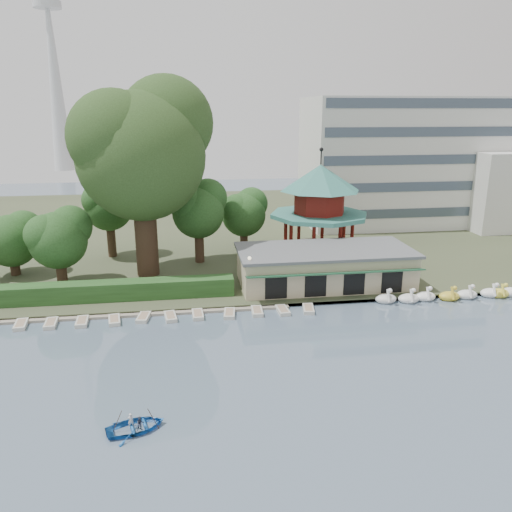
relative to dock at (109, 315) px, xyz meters
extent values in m
plane|color=slate|center=(12.00, -17.20, -0.12)|extent=(220.00, 220.00, 0.00)
cube|color=#424930|center=(12.00, 34.80, 0.08)|extent=(220.00, 70.00, 0.40)
cube|color=gray|center=(12.00, 0.10, 0.03)|extent=(220.00, 0.60, 0.30)
cube|color=gray|center=(0.00, 0.00, 0.00)|extent=(34.00, 1.60, 0.24)
cube|color=#BDAE8A|center=(22.00, 4.80, 2.08)|extent=(18.00, 8.00, 3.60)
cube|color=#595B5E|center=(22.00, 4.80, 4.03)|extent=(18.60, 8.60, 0.30)
cube|color=#194C2D|center=(22.00, 0.50, 2.88)|extent=(18.00, 1.59, 0.45)
cylinder|color=#BDAE8A|center=(24.00, 14.80, 0.88)|extent=(10.40, 10.40, 1.20)
cylinder|color=#33776B|center=(24.00, 14.80, 5.73)|extent=(12.40, 12.40, 0.50)
cylinder|color=maroon|center=(24.00, 14.80, 7.38)|extent=(6.40, 6.40, 2.80)
cone|color=#33776B|center=(24.00, 14.80, 10.38)|extent=(10.00, 10.00, 3.20)
cylinder|color=black|center=(24.00, 14.80, 12.88)|extent=(0.16, 0.16, 1.80)
cube|color=silver|center=(42.00, 32.80, 10.28)|extent=(30.00, 14.00, 20.00)
cube|color=silver|center=(58.00, 26.80, 6.28)|extent=(14.00, 10.00, 12.00)
cone|color=silver|center=(-30.00, 122.80, 29.88)|extent=(6.00, 6.00, 60.00)
cylinder|color=silver|center=(-30.00, 122.80, 47.88)|extent=(8.00, 8.00, 2.00)
cube|color=#275020|center=(-3.00, 3.30, 1.18)|extent=(30.00, 2.00, 1.80)
cylinder|color=black|center=(13.50, 1.80, 2.28)|extent=(0.12, 0.12, 4.00)
sphere|color=beige|center=(13.50, 1.80, 4.38)|extent=(0.36, 0.36, 0.36)
cylinder|color=#3A281C|center=(3.00, 10.80, 5.63)|extent=(2.49, 2.49, 10.71)
sphere|color=#2D481E|center=(3.00, 10.80, 13.56)|extent=(13.84, 13.84, 13.84)
sphere|color=#2D481E|center=(5.77, 12.88, 16.98)|extent=(10.38, 10.38, 10.38)
sphere|color=#2D481E|center=(0.58, 9.42, 15.70)|extent=(9.69, 9.69, 9.69)
cylinder|color=#3A281C|center=(-6.00, 8.80, 2.23)|extent=(1.09, 1.09, 3.91)
sphere|color=#275020|center=(-6.00, 8.80, 5.12)|extent=(6.08, 6.08, 6.08)
sphere|color=#275020|center=(-4.78, 9.71, 6.37)|extent=(4.56, 4.56, 4.56)
sphere|color=#275020|center=(-7.06, 8.19, 5.91)|extent=(4.25, 4.25, 4.25)
cylinder|color=#3A281C|center=(-12.00, 12.80, 1.89)|extent=(1.06, 1.06, 3.21)
sphere|color=#275020|center=(-12.00, 12.80, 4.26)|extent=(5.89, 5.89, 5.89)
sphere|color=#275020|center=(-10.82, 13.68, 5.29)|extent=(4.42, 4.42, 4.42)
cylinder|color=#3A281C|center=(9.00, 14.80, 2.78)|extent=(1.13, 1.13, 5.00)
sphere|color=#275020|center=(9.00, 14.80, 6.48)|extent=(6.26, 6.26, 6.26)
sphere|color=#275020|center=(10.25, 15.74, 8.08)|extent=(4.70, 4.70, 4.70)
sphere|color=#275020|center=(7.90, 14.17, 7.48)|extent=(4.39, 4.39, 4.39)
cylinder|color=#3A281C|center=(15.00, 18.80, 2.28)|extent=(1.03, 1.03, 3.99)
sphere|color=#275020|center=(15.00, 18.80, 5.23)|extent=(5.73, 5.73, 5.73)
sphere|color=#275020|center=(16.15, 19.66, 6.51)|extent=(4.30, 4.30, 4.30)
sphere|color=#275020|center=(14.00, 18.23, 6.03)|extent=(4.01, 4.01, 4.01)
cylinder|color=#3A281C|center=(-2.00, 18.80, 2.86)|extent=(1.06, 1.06, 5.16)
sphere|color=#275020|center=(-2.00, 18.80, 6.67)|extent=(5.91, 5.91, 5.91)
sphere|color=#275020|center=(-0.82, 19.69, 8.33)|extent=(4.43, 4.43, 4.43)
sphere|color=#275020|center=(-3.03, 18.21, 7.71)|extent=(4.14, 4.14, 4.14)
ellipsoid|color=silver|center=(26.93, -0.47, 0.23)|extent=(2.16, 1.44, 0.99)
cylinder|color=silver|center=(26.93, -1.02, 0.78)|extent=(0.26, 0.79, 1.29)
sphere|color=silver|center=(26.93, -1.32, 1.43)|extent=(0.44, 0.44, 0.44)
ellipsoid|color=white|center=(29.22, -0.73, 0.23)|extent=(2.16, 1.44, 0.99)
cylinder|color=white|center=(29.22, -1.28, 0.78)|extent=(0.26, 0.79, 1.29)
sphere|color=white|center=(29.22, -1.58, 1.43)|extent=(0.44, 0.44, 0.44)
ellipsoid|color=white|center=(31.11, -0.43, 0.23)|extent=(2.16, 1.44, 0.99)
cylinder|color=white|center=(31.11, -0.98, 0.78)|extent=(0.26, 0.79, 1.29)
sphere|color=white|center=(31.11, -1.28, 1.43)|extent=(0.44, 0.44, 0.44)
ellipsoid|color=gold|center=(33.58, -0.71, 0.23)|extent=(2.16, 1.44, 0.99)
cylinder|color=gold|center=(33.58, -1.26, 0.78)|extent=(0.26, 0.79, 1.29)
sphere|color=gold|center=(33.58, -1.56, 1.43)|extent=(0.44, 0.44, 0.44)
ellipsoid|color=white|center=(35.58, -0.53, 0.23)|extent=(2.16, 1.44, 0.99)
cylinder|color=white|center=(35.58, -1.08, 0.78)|extent=(0.26, 0.79, 1.29)
sphere|color=white|center=(35.58, -1.38, 1.43)|extent=(0.44, 0.44, 0.44)
ellipsoid|color=white|center=(38.26, -0.46, 0.23)|extent=(2.16, 1.44, 0.99)
cylinder|color=white|center=(38.26, -1.01, 0.78)|extent=(0.26, 0.79, 1.29)
sphere|color=white|center=(38.26, -1.31, 1.43)|extent=(0.44, 0.44, 0.44)
ellipsoid|color=yellow|center=(39.11, -0.64, 0.23)|extent=(2.16, 1.44, 0.99)
cylinder|color=yellow|center=(39.11, -1.19, 0.78)|extent=(0.26, 0.79, 1.29)
sphere|color=yellow|center=(39.11, -1.49, 1.43)|extent=(0.44, 0.44, 0.44)
ellipsoid|color=white|center=(40.50, -0.53, 0.23)|extent=(2.16, 1.44, 0.99)
cube|color=beige|center=(-7.43, -1.36, 0.06)|extent=(1.26, 2.40, 0.36)
cube|color=beige|center=(-4.85, -1.47, 0.06)|extent=(1.18, 2.37, 0.36)
cube|color=beige|center=(-2.17, -1.49, 0.06)|extent=(1.15, 2.36, 0.36)
cube|color=beige|center=(0.67, -1.54, 0.06)|extent=(1.33, 2.42, 0.36)
cube|color=beige|center=(3.25, -1.26, 0.06)|extent=(1.34, 2.43, 0.36)
cube|color=beige|center=(5.69, -1.48, 0.06)|extent=(1.31, 2.42, 0.36)
cube|color=beige|center=(8.20, -1.36, 0.06)|extent=(1.09, 2.34, 0.36)
cube|color=beige|center=(11.15, -1.54, 0.06)|extent=(1.29, 2.41, 0.36)
cube|color=beige|center=(13.78, -1.37, 0.06)|extent=(1.12, 2.35, 0.36)
cube|color=beige|center=(16.24, -1.47, 0.06)|extent=(1.14, 2.36, 0.36)
cube|color=beige|center=(18.74, -1.50, 0.06)|extent=(1.36, 2.43, 0.36)
imported|color=#1C5EAB|center=(3.96, -18.11, 0.38)|extent=(5.62, 4.66, 1.01)
imported|color=silver|center=(3.66, -17.91, 0.46)|extent=(0.40, 0.32, 0.96)
imported|color=#32394C|center=(4.26, -18.31, 0.44)|extent=(0.53, 0.46, 0.93)
cylinder|color=#3A281C|center=(2.76, -18.11, 0.23)|extent=(0.94, 0.29, 2.01)
cylinder|color=#3A281C|center=(5.16, -18.11, 0.23)|extent=(0.94, 0.29, 2.01)
camera|label=1|loc=(7.39, -44.66, 18.39)|focal=35.00mm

